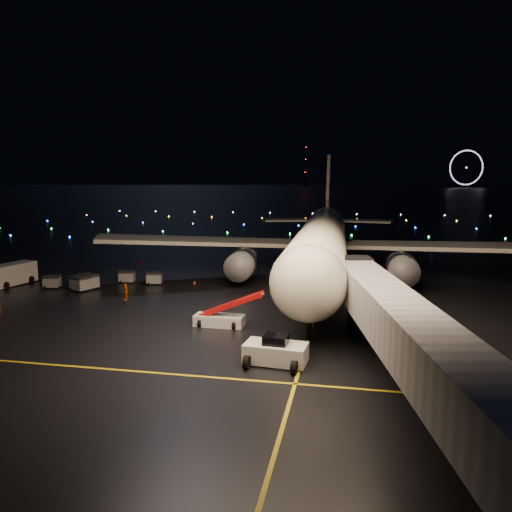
# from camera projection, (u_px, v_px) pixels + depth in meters

# --- Properties ---
(ground) EXTENTS (2000.00, 2000.00, 0.00)m
(ground) POSITION_uv_depth(u_px,v_px,m) (331.00, 198.00, 335.80)
(ground) COLOR black
(ground) RESTS_ON ground
(lane_centre) EXTENTS (0.25, 80.00, 0.02)m
(lane_centre) POSITION_uv_depth(u_px,v_px,m) (320.00, 297.00, 57.24)
(lane_centre) COLOR gold
(lane_centre) RESTS_ON ground
(lane_cross) EXTENTS (60.00, 0.25, 0.02)m
(lane_cross) POSITION_uv_depth(u_px,v_px,m) (63.00, 366.00, 36.25)
(lane_cross) COLOR gold
(lane_cross) RESTS_ON ground
(jet_bridge) EXTENTS (14.00, 58.00, 6.60)m
(jet_bridge) POSITION_uv_depth(u_px,v_px,m) (505.00, 484.00, 16.77)
(jet_bridge) COLOR #98979D
(jet_bridge) RESTS_ON ground
(airliner) EXTENTS (63.50, 60.48, 17.57)m
(airliner) POSITION_uv_depth(u_px,v_px,m) (323.00, 213.00, 67.10)
(airliner) COLOR beige
(airliner) RESTS_ON ground
(pushback_tug) EXTENTS (4.74, 2.80, 2.16)m
(pushback_tug) POSITION_uv_depth(u_px,v_px,m) (276.00, 349.00, 36.52)
(pushback_tug) COLOR silver
(pushback_tug) RESTS_ON ground
(belt_loader) EXTENTS (6.77, 2.02, 3.26)m
(belt_loader) POSITION_uv_depth(u_px,v_px,m) (219.00, 309.00, 45.79)
(belt_loader) COLOR silver
(belt_loader) RESTS_ON ground
(service_truck) EXTENTS (3.64, 7.85, 2.78)m
(service_truck) POSITION_uv_depth(u_px,v_px,m) (13.00, 274.00, 63.47)
(service_truck) COLOR silver
(service_truck) RESTS_ON ground
(crew_c) EXTENTS (1.07, 1.15, 1.90)m
(crew_c) POSITION_uv_depth(u_px,v_px,m) (126.00, 292.00, 55.68)
(crew_c) COLOR orange
(crew_c) RESTS_ON ground
(safety_cone_0) EXTENTS (0.56, 0.56, 0.48)m
(safety_cone_0) POSITION_uv_depth(u_px,v_px,m) (260.00, 296.00, 56.75)
(safety_cone_0) COLOR #EC2D00
(safety_cone_0) RESTS_ON ground
(safety_cone_1) EXTENTS (0.54, 0.54, 0.54)m
(safety_cone_1) POSITION_uv_depth(u_px,v_px,m) (282.00, 274.00, 69.11)
(safety_cone_1) COLOR #EC2D00
(safety_cone_1) RESTS_ON ground
(safety_cone_2) EXTENTS (0.52, 0.52, 0.44)m
(safety_cone_2) POSITION_uv_depth(u_px,v_px,m) (195.00, 282.00, 64.25)
(safety_cone_2) COLOR #EC2D00
(safety_cone_2) RESTS_ON ground
(safety_cone_3) EXTENTS (0.61, 0.61, 0.55)m
(safety_cone_3) POSITION_uv_depth(u_px,v_px,m) (142.00, 262.00, 79.44)
(safety_cone_3) COLOR #EC2D00
(safety_cone_3) RESTS_ON ground
(ferris_wheel) EXTENTS (49.33, 16.80, 52.00)m
(ferris_wheel) POSITION_uv_depth(u_px,v_px,m) (466.00, 169.00, 706.51)
(ferris_wheel) COLOR black
(ferris_wheel) RESTS_ON ground
(radio_mast) EXTENTS (1.80, 1.80, 64.00)m
(radio_mast) POSITION_uv_depth(u_px,v_px,m) (306.00, 166.00, 768.80)
(radio_mast) COLOR black
(radio_mast) RESTS_ON ground
(taxiway_lights) EXTENTS (164.00, 92.00, 0.36)m
(taxiway_lights) POSITION_uv_depth(u_px,v_px,m) (300.00, 223.00, 147.71)
(taxiway_lights) COLOR black
(taxiway_lights) RESTS_ON ground
(baggage_cart_0) EXTENTS (2.11, 1.69, 1.58)m
(baggage_cart_0) POSITION_uv_depth(u_px,v_px,m) (154.00, 278.00, 63.84)
(baggage_cart_0) COLOR gray
(baggage_cart_0) RESTS_ON ground
(baggage_cart_1) EXTENTS (2.51, 2.18, 1.78)m
(baggage_cart_1) POSITION_uv_depth(u_px,v_px,m) (79.00, 284.00, 60.12)
(baggage_cart_1) COLOR gray
(baggage_cart_1) RESTS_ON ground
(baggage_cart_2) EXTENTS (2.08, 1.63, 1.59)m
(baggage_cart_2) POSITION_uv_depth(u_px,v_px,m) (127.00, 277.00, 64.84)
(baggage_cart_2) COLOR gray
(baggage_cart_2) RESTS_ON ground
(baggage_cart_3) EXTENTS (2.55, 2.19, 1.83)m
(baggage_cart_3) POSITION_uv_depth(u_px,v_px,m) (89.00, 281.00, 61.29)
(baggage_cart_3) COLOR gray
(baggage_cart_3) RESTS_ON ground
(baggage_cart_4) EXTENTS (2.12, 1.70, 1.58)m
(baggage_cart_4) POSITION_uv_depth(u_px,v_px,m) (52.00, 282.00, 61.61)
(baggage_cart_4) COLOR gray
(baggage_cart_4) RESTS_ON ground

